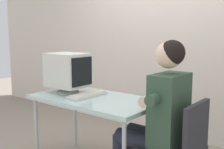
{
  "coord_description": "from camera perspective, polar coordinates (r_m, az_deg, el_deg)",
  "views": [
    {
      "loc": [
        1.8,
        -1.98,
        1.39
      ],
      "look_at": [
        0.22,
        0.0,
        1.0
      ],
      "focal_mm": 44.64,
      "sensor_mm": 36.0,
      "label": 1
    }
  ],
  "objects": [
    {
      "name": "desk",
      "position": [
        2.77,
        -3.61,
        -5.87
      ],
      "size": [
        1.26,
        0.69,
        0.75
      ],
      "color": "#B7B7BC",
      "rests_on": "ground_plane"
    },
    {
      "name": "person_seated",
      "position": [
        2.4,
        9.38,
        -7.57
      ],
      "size": [
        0.75,
        0.57,
        1.33
      ],
      "color": "#334C38",
      "rests_on": "ground_plane"
    },
    {
      "name": "office_chair",
      "position": [
        2.4,
        13.39,
        -13.99
      ],
      "size": [
        0.47,
        0.47,
        0.85
      ],
      "color": "#4C4C51",
      "rests_on": "ground_plane"
    },
    {
      "name": "keyboard",
      "position": [
        2.79,
        -5.1,
        -4.23
      ],
      "size": [
        0.17,
        0.43,
        0.03
      ],
      "color": "silver",
      "rests_on": "desk"
    },
    {
      "name": "crt_monitor",
      "position": [
        2.96,
        -9.03,
        0.83
      ],
      "size": [
        0.43,
        0.32,
        0.42
      ],
      "color": "silver",
      "rests_on": "desk"
    },
    {
      "name": "wall_back",
      "position": [
        3.7,
        14.85,
        10.09
      ],
      "size": [
        8.0,
        0.1,
        3.0
      ],
      "primitive_type": "cube",
      "color": "beige",
      "rests_on": "ground_plane"
    }
  ]
}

